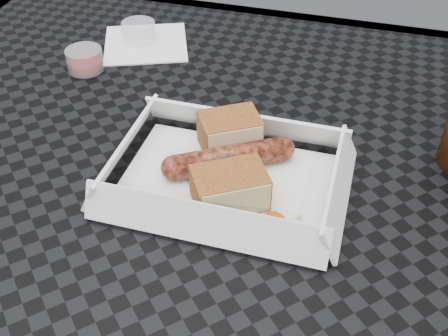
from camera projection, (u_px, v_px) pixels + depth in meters
The scene contains 9 objects.
patio_table at pixel (153, 196), 0.70m from camera, with size 0.80×0.80×0.74m.
food_tray at pixel (227, 182), 0.60m from camera, with size 0.22×0.15×0.00m, color white.
bratwurst at pixel (229, 158), 0.61m from camera, with size 0.13×0.09×0.03m.
bread_near at pixel (230, 132), 0.63m from camera, with size 0.07×0.05×0.04m, color brown.
bread_far at pixel (230, 188), 0.56m from camera, with size 0.07×0.05×0.04m, color brown.
veg_garnish at pixel (285, 229), 0.54m from camera, with size 0.03×0.03×0.00m.
napkin at pixel (146, 44), 0.84m from camera, with size 0.12×0.12×0.00m, color white.
condiment_cup_sauce at pixel (85, 60), 0.77m from camera, with size 0.05×0.05×0.03m, color maroon.
condiment_cup_empty at pixel (139, 32), 0.83m from camera, with size 0.05×0.05×0.03m, color silver.
Camera 1 is at (0.23, -0.46, 1.15)m, focal length 45.00 mm.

